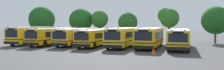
{
  "coord_description": "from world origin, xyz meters",
  "views": [
    {
      "loc": [
        12.11,
        -30.64,
        3.27
      ],
      "look_at": [
        1.98,
        0.0,
        1.6
      ],
      "focal_mm": 37.08,
      "sensor_mm": 36.0,
      "label": 1
    }
  ],
  "objects_px": {
    "school_bus_6": "(179,38)",
    "tree_4": "(168,17)",
    "school_bus_3": "(98,37)",
    "tree_1": "(82,20)",
    "tree_3": "(128,22)",
    "traffic_cone": "(153,51)",
    "tree_0": "(41,19)",
    "school_bus_4": "(124,36)",
    "school_bus_0": "(32,35)",
    "school_bus_1": "(54,35)",
    "tree_5": "(215,20)",
    "school_bus_5": "(150,37)",
    "school_bus_2": "(76,36)",
    "tree_2": "(99,19)"
  },
  "relations": [
    {
      "from": "school_bus_5",
      "to": "tree_2",
      "type": "bearing_deg",
      "value": -43.03
    },
    {
      "from": "school_bus_2",
      "to": "traffic_cone",
      "type": "bearing_deg",
      "value": 151.58
    },
    {
      "from": "school_bus_3",
      "to": "school_bus_6",
      "type": "height_order",
      "value": "school_bus_6"
    },
    {
      "from": "school_bus_3",
      "to": "tree_1",
      "type": "xyz_separation_m",
      "value": [
        -7.69,
        10.81,
        2.56
      ]
    },
    {
      "from": "school_bus_0",
      "to": "school_bus_3",
      "type": "distance_m",
      "value": 10.98
    },
    {
      "from": "school_bus_0",
      "to": "tree_5",
      "type": "height_order",
      "value": "tree_5"
    },
    {
      "from": "school_bus_0",
      "to": "tree_3",
      "type": "distance_m",
      "value": 16.09
    },
    {
      "from": "school_bus_4",
      "to": "traffic_cone",
      "type": "relative_size",
      "value": 16.04
    },
    {
      "from": "tree_3",
      "to": "traffic_cone",
      "type": "xyz_separation_m",
      "value": [
        6.69,
        -15.3,
        -3.22
      ]
    },
    {
      "from": "traffic_cone",
      "to": "school_bus_4",
      "type": "bearing_deg",
      "value": 127.69
    },
    {
      "from": "tree_0",
      "to": "tree_3",
      "type": "height_order",
      "value": "tree_0"
    },
    {
      "from": "school_bus_2",
      "to": "tree_1",
      "type": "distance_m",
      "value": 11.55
    },
    {
      "from": "school_bus_0",
      "to": "tree_0",
      "type": "bearing_deg",
      "value": -61.92
    },
    {
      "from": "traffic_cone",
      "to": "tree_1",
      "type": "bearing_deg",
      "value": 133.98
    },
    {
      "from": "school_bus_1",
      "to": "tree_5",
      "type": "height_order",
      "value": "tree_5"
    },
    {
      "from": "school_bus_1",
      "to": "tree_1",
      "type": "xyz_separation_m",
      "value": [
        -0.44,
        10.66,
        2.49
      ]
    },
    {
      "from": "school_bus_2",
      "to": "tree_1",
      "type": "height_order",
      "value": "tree_1"
    },
    {
      "from": "school_bus_0",
      "to": "school_bus_4",
      "type": "bearing_deg",
      "value": -179.1
    },
    {
      "from": "school_bus_6",
      "to": "tree_1",
      "type": "distance_m",
      "value": 21.66
    },
    {
      "from": "school_bus_0",
      "to": "school_bus_4",
      "type": "height_order",
      "value": "school_bus_0"
    },
    {
      "from": "school_bus_5",
      "to": "tree_4",
      "type": "xyz_separation_m",
      "value": [
        1.57,
        9.16,
        2.8
      ]
    },
    {
      "from": "school_bus_1",
      "to": "tree_2",
      "type": "distance_m",
      "value": 11.59
    },
    {
      "from": "school_bus_6",
      "to": "school_bus_1",
      "type": "bearing_deg",
      "value": -0.76
    },
    {
      "from": "school_bus_6",
      "to": "tree_3",
      "type": "height_order",
      "value": "tree_3"
    },
    {
      "from": "traffic_cone",
      "to": "tree_0",
      "type": "bearing_deg",
      "value": 147.97
    },
    {
      "from": "tree_5",
      "to": "traffic_cone",
      "type": "height_order",
      "value": "tree_5"
    },
    {
      "from": "school_bus_6",
      "to": "tree_4",
      "type": "height_order",
      "value": "tree_4"
    },
    {
      "from": "school_bus_0",
      "to": "tree_1",
      "type": "height_order",
      "value": "tree_1"
    },
    {
      "from": "school_bus_4",
      "to": "tree_0",
      "type": "xyz_separation_m",
      "value": [
        -19.79,
        9.11,
        2.59
      ]
    },
    {
      "from": "school_bus_4",
      "to": "traffic_cone",
      "type": "height_order",
      "value": "school_bus_4"
    },
    {
      "from": "school_bus_5",
      "to": "traffic_cone",
      "type": "distance_m",
      "value": 6.65
    },
    {
      "from": "school_bus_3",
      "to": "school_bus_4",
      "type": "distance_m",
      "value": 3.9
    },
    {
      "from": "tree_0",
      "to": "tree_1",
      "type": "xyz_separation_m",
      "value": [
        8.2,
        1.64,
        -0.15
      ]
    },
    {
      "from": "school_bus_0",
      "to": "school_bus_6",
      "type": "relative_size",
      "value": 0.85
    },
    {
      "from": "school_bus_3",
      "to": "tree_3",
      "type": "bearing_deg",
      "value": -101.91
    },
    {
      "from": "tree_4",
      "to": "tree_5",
      "type": "distance_m",
      "value": 7.32
    },
    {
      "from": "school_bus_0",
      "to": "school_bus_2",
      "type": "distance_m",
      "value": 7.39
    },
    {
      "from": "school_bus_0",
      "to": "school_bus_5",
      "type": "distance_m",
      "value": 18.38
    },
    {
      "from": "school_bus_4",
      "to": "school_bus_5",
      "type": "height_order",
      "value": "school_bus_5"
    },
    {
      "from": "tree_5",
      "to": "school_bus_0",
      "type": "bearing_deg",
      "value": -160.67
    },
    {
      "from": "school_bus_3",
      "to": "tree_5",
      "type": "xyz_separation_m",
      "value": [
        16.27,
        9.43,
        2.44
      ]
    },
    {
      "from": "school_bus_3",
      "to": "tree_5",
      "type": "bearing_deg",
      "value": -148.68
    },
    {
      "from": "school_bus_5",
      "to": "tree_0",
      "type": "xyz_separation_m",
      "value": [
        -23.3,
        9.03,
        2.59
      ]
    },
    {
      "from": "school_bus_0",
      "to": "school_bus_4",
      "type": "xyz_separation_m",
      "value": [
        14.87,
        0.19,
        -0.03
      ]
    },
    {
      "from": "school_bus_2",
      "to": "tree_2",
      "type": "xyz_separation_m",
      "value": [
        -0.43,
        10.66,
        2.63
      ]
    },
    {
      "from": "tree_3",
      "to": "school_bus_6",
      "type": "bearing_deg",
      "value": -44.11
    },
    {
      "from": "school_bus_1",
      "to": "traffic_cone",
      "type": "xyz_separation_m",
      "value": [
        16.04,
        -6.43,
        -1.06
      ]
    },
    {
      "from": "school_bus_1",
      "to": "school_bus_6",
      "type": "xyz_separation_m",
      "value": [
        18.34,
        0.16,
        -0.02
      ]
    },
    {
      "from": "school_bus_3",
      "to": "traffic_cone",
      "type": "xyz_separation_m",
      "value": [
        8.79,
        -6.28,
        -1.0
      ]
    },
    {
      "from": "tree_1",
      "to": "tree_2",
      "type": "relative_size",
      "value": 1.08
    }
  ]
}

